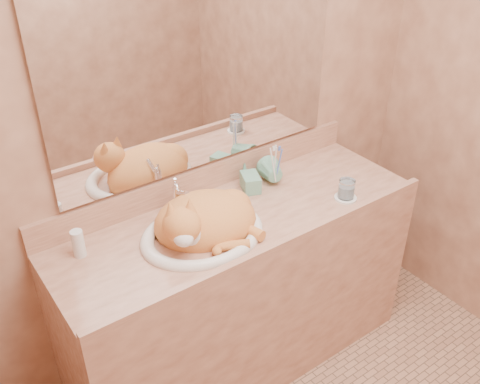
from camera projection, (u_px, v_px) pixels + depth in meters
wall_back at (201, 106)px, 2.20m from camera, size 2.40×0.02×2.50m
vanity_counter at (240, 292)px, 2.45m from camera, size 1.60×0.55×0.85m
mirror at (201, 74)px, 2.12m from camera, size 1.30×0.02×0.80m
sink_basin at (202, 219)px, 2.07m from camera, size 0.55×0.48×0.16m
faucet at (177, 198)px, 2.20m from camera, size 0.04×0.11×0.15m
cat at (203, 219)px, 2.09m from camera, size 0.50×0.45×0.23m
soap_dispenser at (254, 180)px, 2.31m from camera, size 0.10×0.10×0.17m
toothbrush_cup at (276, 177)px, 2.39m from camera, size 0.14×0.14×0.10m
toothbrushes at (276, 163)px, 2.35m from camera, size 0.03×0.03×0.21m
saucer at (345, 198)px, 2.33m from camera, size 0.10×0.10×0.01m
water_glass at (347, 189)px, 2.31m from camera, size 0.07×0.07×0.08m
lotion_bottle at (78, 244)px, 1.98m from camera, size 0.05×0.05×0.11m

